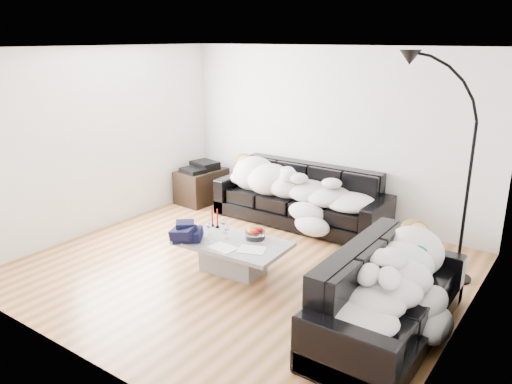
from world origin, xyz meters
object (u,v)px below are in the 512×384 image
Objects in this scene: wine_glass_c at (227,232)px; stereo at (201,166)px; floor_lamp at (468,186)px; sofa_back at (300,196)px; av_cabinet at (202,186)px; sofa_right at (389,294)px; fruit_bowl at (255,233)px; sleeper_right at (391,273)px; candle_left at (212,217)px; wine_glass_b at (209,229)px; wine_glass_a at (224,226)px; candle_right at (217,219)px; coffee_table at (233,256)px; shoes at (344,359)px; sleeper_back at (299,183)px.

stereo reaches higher than wine_glass_c.
floor_lamp reaches higher than stereo.
av_cabinet is (-1.90, -0.08, -0.15)m from sofa_back.
fruit_bowl is (-1.85, 0.44, 0.04)m from sofa_right.
stereo reaches higher than av_cabinet.
fruit_bowl is 0.34m from wine_glass_c.
sleeper_right is 7.09× the size of candle_left.
sofa_back is 1.49× the size of sleeper_right.
sofa_back is 6.01× the size of stereo.
wine_glass_c reaches higher than wine_glass_b.
wine_glass_a reaches higher than wine_glass_b.
floor_lamp is (2.37, 1.31, 0.66)m from wine_glass_c.
candle_right is 2.26m from stereo.
coffee_table is at bearing -29.03° from stereo.
stereo reaches higher than shoes.
wine_glass_b is (-0.19, -1.83, -0.18)m from sleeper_back.
sofa_right reaches higher than candle_right.
sleeper_right is 11.48× the size of wine_glass_b.
shoes is at bearing -21.32° from wine_glass_b.
wine_glass_b is (-0.52, -0.24, 0.00)m from fruit_bowl.
wine_glass_c reaches higher than fruit_bowl.
sofa_right reaches higher than wine_glass_c.
coffee_table is 2.77m from stereo.
wine_glass_a is 2.42m from shoes.
fruit_bowl is 0.30× the size of av_cabinet.
floor_lamp reaches higher than av_cabinet.
candle_left reaches higher than wine_glass_a.
coffee_table is 0.59m from candle_right.
shoes is at bearing -85.23° from floor_lamp.
coffee_table is 5.26× the size of candle_left.
candle_right is (-0.60, 0.02, 0.05)m from fruit_bowl.
coffee_table is at bearing -30.76° from wine_glass_a.
sleeper_right is 1.35× the size of coffee_table.
wine_glass_a reaches higher than fruit_bowl.
sleeper_back is 1.26× the size of sleeper_right.
stereo reaches higher than wine_glass_a.
candle_left is (-0.35, -1.63, 0.08)m from sofa_back.
sleeper_right reaches higher than wine_glass_a.
wine_glass_b is 0.27m from candle_right.
candle_left reaches higher than shoes.
wine_glass_c is (0.07, -1.86, 0.04)m from sofa_back.
candle_left reaches higher than wine_glass_c.
candle_left is 0.09m from candle_right.
sofa_back is at bearing 84.39° from wine_glass_b.
sleeper_back is 3.46m from shoes.
sleeper_right is at bearing -13.51° from fruit_bowl.
wine_glass_b is (-0.19, -1.88, 0.03)m from sofa_back.
sleeper_back reaches higher than sofa_back.
candle_left reaches higher than fruit_bowl.
candle_right is (-0.34, 0.22, 0.04)m from wine_glass_c.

